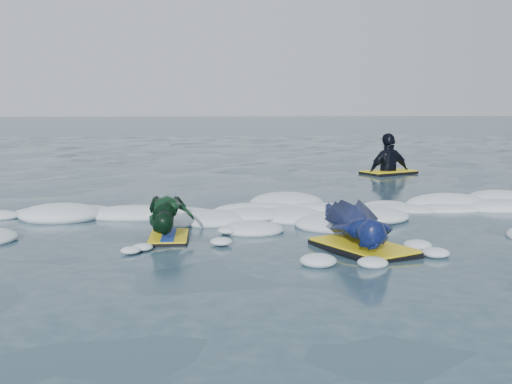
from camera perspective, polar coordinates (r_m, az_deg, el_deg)
ground at (r=7.30m, az=0.70°, el=-3.95°), size 120.00×120.00×0.00m
foam_band at (r=8.31m, az=0.04°, el=-2.48°), size 12.00×3.10×0.30m
prone_woman_unit at (r=6.79m, az=9.08°, el=-3.04°), size 1.06×1.73×0.44m
prone_child_unit at (r=7.28m, az=-7.71°, el=-2.21°), size 0.59×1.18×0.45m
waiting_rider_unit at (r=13.73m, az=11.70°, el=1.58°), size 1.31×1.07×1.72m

